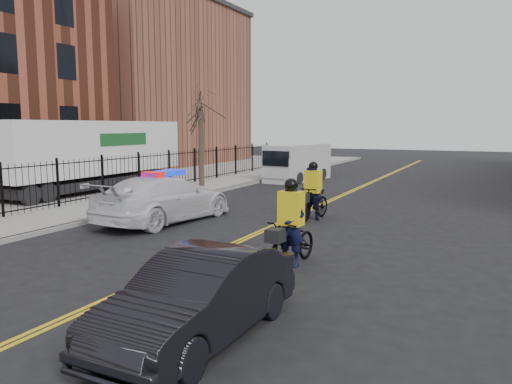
{
  "coord_description": "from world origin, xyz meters",
  "views": [
    {
      "loc": [
        6.64,
        -12.78,
        3.35
      ],
      "look_at": [
        -0.07,
        1.13,
        1.3
      ],
      "focal_mm": 35.0,
      "sensor_mm": 36.0,
      "label": 1
    }
  ],
  "objects": [
    {
      "name": "police_cruiser",
      "position": [
        -3.78,
        1.4,
        0.82
      ],
      "size": [
        2.82,
        5.83,
        1.8
      ],
      "rotation": [
        0.0,
        0.0,
        3.05
      ],
      "color": "white",
      "rests_on": "ground"
    },
    {
      "name": "cargo_van",
      "position": [
        -4.38,
        15.8,
        1.09
      ],
      "size": [
        2.64,
        5.52,
        2.22
      ],
      "rotation": [
        0.0,
        0.0,
        -0.14
      ],
      "color": "silver",
      "rests_on": "ground"
    },
    {
      "name": "ground",
      "position": [
        0.0,
        0.0,
        0.0
      ],
      "size": [
        120.0,
        120.0,
        0.0
      ],
      "primitive_type": "plane",
      "color": "black",
      "rests_on": "ground"
    },
    {
      "name": "cyclist_far",
      "position": [
        0.8,
        4.0,
        0.83
      ],
      "size": [
        1.04,
        2.14,
        2.1
      ],
      "rotation": [
        0.0,
        0.0,
        -0.16
      ],
      "color": "black",
      "rests_on": "ground"
    },
    {
      "name": "iron_fence",
      "position": [
        -9.0,
        8.0,
        1.0
      ],
      "size": [
        0.12,
        28.0,
        2.0
      ],
      "primitive_type": null,
      "color": "black",
      "rests_on": "ground"
    },
    {
      "name": "cyclist_near",
      "position": [
        2.29,
        -1.87,
        0.74
      ],
      "size": [
        0.98,
        2.23,
        2.12
      ],
      "rotation": [
        0.0,
        0.0,
        -0.11
      ],
      "color": "black",
      "rests_on": "ground"
    },
    {
      "name": "lot_pad",
      "position": [
        -18.0,
        8.0,
        0.01
      ],
      "size": [
        18.0,
        60.0,
        0.02
      ],
      "primitive_type": "cube",
      "color": "gray",
      "rests_on": "ground"
    },
    {
      "name": "warehouse_far",
      "position": [
        -23.0,
        24.0,
        7.0
      ],
      "size": [
        14.0,
        18.0,
        14.0
      ],
      "primitive_type": "cube",
      "color": "brown",
      "rests_on": "ground"
    },
    {
      "name": "sidewalk",
      "position": [
        -7.5,
        8.0,
        0.07
      ],
      "size": [
        3.0,
        60.0,
        0.15
      ],
      "primitive_type": "cube",
      "color": "gray",
      "rests_on": "ground"
    },
    {
      "name": "center_line_left",
      "position": [
        -0.08,
        8.0,
        0.01
      ],
      "size": [
        0.1,
        60.0,
        0.01
      ],
      "primitive_type": "cube",
      "color": "gold",
      "rests_on": "ground"
    },
    {
      "name": "street_tree",
      "position": [
        -7.6,
        10.0,
        3.53
      ],
      "size": [
        3.2,
        3.2,
        4.8
      ],
      "color": "#34281F",
      "rests_on": "sidewalk"
    },
    {
      "name": "dark_sedan",
      "position": [
        2.57,
        -6.39,
        0.7
      ],
      "size": [
        1.56,
        4.26,
        1.39
      ],
      "primitive_type": "imported",
      "rotation": [
        0.0,
        0.0,
        -0.02
      ],
      "color": "black",
      "rests_on": "ground"
    },
    {
      "name": "curb",
      "position": [
        -6.0,
        8.0,
        0.07
      ],
      "size": [
        0.2,
        60.0,
        0.15
      ],
      "primitive_type": "cube",
      "color": "gray",
      "rests_on": "ground"
    },
    {
      "name": "center_line_right",
      "position": [
        0.08,
        8.0,
        0.01
      ],
      "size": [
        0.1,
        60.0,
        0.01
      ],
      "primitive_type": "cube",
      "color": "gold",
      "rests_on": "ground"
    },
    {
      "name": "semi_trailer",
      "position": [
        -11.93,
        6.66,
        2.05
      ],
      "size": [
        2.44,
        11.58,
        3.6
      ],
      "rotation": [
        0.0,
        0.0,
        0.01
      ],
      "color": "white",
      "rests_on": "ground"
    }
  ]
}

